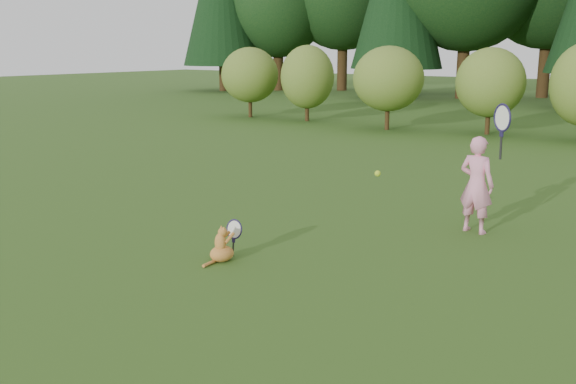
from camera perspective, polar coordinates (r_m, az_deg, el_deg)
The scene contains 5 objects.
ground at distance 8.03m, azimuth -4.51°, elevation -5.72°, with size 100.00×100.00×0.00m, color #244914.
shrub_row at distance 19.48m, azimuth 21.12°, elevation 8.54°, with size 28.00×3.00×2.80m, color olive, non-canonical shape.
child at distance 9.24m, azimuth 16.48°, elevation 0.82°, with size 0.76×0.47×2.04m.
cat at distance 7.83m, azimuth -5.87°, elevation -4.52°, with size 0.40×0.60×0.60m.
tennis_ball at distance 8.11m, azimuth 7.97°, elevation 1.64°, with size 0.08×0.08×0.08m.
Camera 1 is at (4.93, -5.81, 2.54)m, focal length 40.00 mm.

